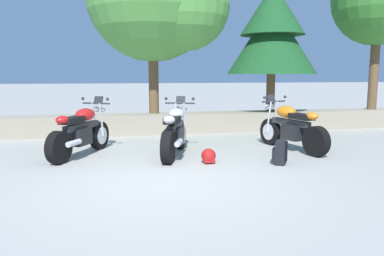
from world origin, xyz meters
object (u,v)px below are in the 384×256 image
(rider_backpack, at_px, (280,151))
(rider_helmet, at_px, (209,156))
(motorcycle_orange_far_right, at_px, (291,128))
(pine_tree_mid_left, at_px, (272,31))
(motorcycle_red_near_left, at_px, (81,132))
(motorcycle_silver_centre, at_px, (175,132))

(rider_backpack, relative_size, rider_helmet, 1.68)
(motorcycle_orange_far_right, distance_m, pine_tree_mid_left, 3.91)
(rider_helmet, xyz_separation_m, pine_tree_mid_left, (2.84, 3.85, 2.76))
(motorcycle_red_near_left, distance_m, motorcycle_silver_centre, 1.92)
(motorcycle_red_near_left, distance_m, rider_backpack, 3.97)
(motorcycle_red_near_left, height_order, rider_helmet, motorcycle_red_near_left)
(motorcycle_red_near_left, relative_size, motorcycle_silver_centre, 0.95)
(motorcycle_red_near_left, xyz_separation_m, motorcycle_orange_far_right, (4.47, -0.29, 0.00))
(motorcycle_orange_far_right, xyz_separation_m, rider_helmet, (-2.08, -0.87, -0.35))
(motorcycle_silver_centre, bearing_deg, motorcycle_red_near_left, 169.69)
(motorcycle_orange_far_right, bearing_deg, pine_tree_mid_left, 75.59)
(motorcycle_silver_centre, height_order, pine_tree_mid_left, pine_tree_mid_left)
(rider_backpack, bearing_deg, rider_helmet, 165.54)
(motorcycle_red_near_left, bearing_deg, pine_tree_mid_left, 27.19)
(motorcycle_orange_far_right, height_order, rider_backpack, motorcycle_orange_far_right)
(motorcycle_red_near_left, bearing_deg, motorcycle_silver_centre, -10.31)
(motorcycle_silver_centre, distance_m, rider_backpack, 2.14)
(rider_helmet, bearing_deg, rider_backpack, -14.46)
(motorcycle_silver_centre, xyz_separation_m, pine_tree_mid_left, (3.35, 3.03, 2.41))
(motorcycle_red_near_left, xyz_separation_m, motorcycle_silver_centre, (1.88, -0.34, 0.00))
(rider_backpack, bearing_deg, motorcycle_red_near_left, 157.88)
(motorcycle_red_near_left, distance_m, rider_helmet, 2.68)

